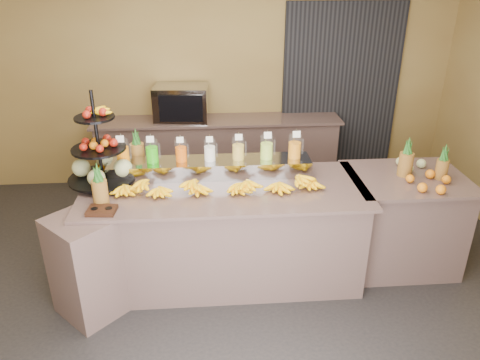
{
  "coord_description": "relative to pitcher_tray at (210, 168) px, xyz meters",
  "views": [
    {
      "loc": [
        -0.14,
        -3.38,
        2.75
      ],
      "look_at": [
        0.14,
        0.3,
        1.0
      ],
      "focal_mm": 35.0,
      "sensor_mm": 36.0,
      "label": 1
    }
  ],
  "objects": [
    {
      "name": "right_fruit_pile",
      "position": [
        1.92,
        -0.28,
        -0.0
      ],
      "size": [
        0.42,
        0.4,
        0.22
      ],
      "color": "brown",
      "rests_on": "right_counter"
    },
    {
      "name": "ground",
      "position": [
        0.12,
        -0.58,
        -1.01
      ],
      "size": [
        6.0,
        6.0,
        0.0
      ],
      "primitive_type": "plane",
      "color": "black",
      "rests_on": "ground"
    },
    {
      "name": "juice_pitcher_lime",
      "position": [
        0.52,
        -0.0,
        0.17
      ],
      "size": [
        0.12,
        0.12,
        0.29
      ],
      "color": "silver",
      "rests_on": "pitcher_tray"
    },
    {
      "name": "juice_pitcher_orange_c",
      "position": [
        0.78,
        -0.0,
        0.17
      ],
      "size": [
        0.12,
        0.12,
        0.29
      ],
      "color": "silver",
      "rests_on": "pitcher_tray"
    },
    {
      "name": "pineapple_left_a",
      "position": [
        -0.9,
        -0.5,
        0.06
      ],
      "size": [
        0.13,
        0.13,
        0.37
      ],
      "rotation": [
        0.0,
        0.0,
        0.17
      ],
      "color": "brown",
      "rests_on": "buffet_counter"
    },
    {
      "name": "juice_pitcher_milk",
      "position": [
        -0.0,
        -0.0,
        0.16
      ],
      "size": [
        0.11,
        0.11,
        0.26
      ],
      "color": "silver",
      "rests_on": "pitcher_tray"
    },
    {
      "name": "juice_pitcher_lemon",
      "position": [
        0.26,
        -0.0,
        0.17
      ],
      "size": [
        0.11,
        0.12,
        0.27
      ],
      "color": "silver",
      "rests_on": "pitcher_tray"
    },
    {
      "name": "juice_pitcher_green",
      "position": [
        -0.52,
        -0.0,
        0.17
      ],
      "size": [
        0.11,
        0.12,
        0.28
      ],
      "color": "silver",
      "rests_on": "pitcher_tray"
    },
    {
      "name": "pineapple_left_b",
      "position": [
        -0.68,
        0.22,
        0.08
      ],
      "size": [
        0.13,
        0.13,
        0.41
      ],
      "rotation": [
        0.0,
        0.0,
        0.19
      ],
      "color": "brown",
      "rests_on": "buffet_counter"
    },
    {
      "name": "pitcher_tray",
      "position": [
        0.0,
        0.0,
        0.0
      ],
      "size": [
        1.85,
        0.3,
        0.15
      ],
      "primitive_type": "cube",
      "color": "gray",
      "rests_on": "buffet_counter"
    },
    {
      "name": "condiment_caddy",
      "position": [
        -0.87,
        -0.64,
        -0.06
      ],
      "size": [
        0.24,
        0.19,
        0.03
      ],
      "primitive_type": "cube",
      "rotation": [
        0.0,
        0.0,
        -0.1
      ],
      "color": "black",
      "rests_on": "buffet_counter"
    },
    {
      "name": "buffet_counter",
      "position": [
        0.0,
        -0.32,
        -0.54
      ],
      "size": [
        2.75,
        1.25,
        0.93
      ],
      "color": "gray",
      "rests_on": "ground"
    },
    {
      "name": "right_counter",
      "position": [
        1.82,
        -0.18,
        -0.54
      ],
      "size": [
        1.08,
        0.88,
        0.93
      ],
      "color": "gray",
      "rests_on": "ground"
    },
    {
      "name": "back_ledge",
      "position": [
        0.12,
        1.67,
        -0.54
      ],
      "size": [
        3.1,
        0.55,
        0.93
      ],
      "color": "gray",
      "rests_on": "ground"
    },
    {
      "name": "banana_heap",
      "position": [
        0.08,
        -0.32,
        -0.01
      ],
      "size": [
        1.86,
        0.17,
        0.15
      ],
      "color": "yellow",
      "rests_on": "buffet_counter"
    },
    {
      "name": "juice_pitcher_orange_a",
      "position": [
        -0.78,
        -0.0,
        0.17
      ],
      "size": [
        0.12,
        0.12,
        0.29
      ],
      "color": "silver",
      "rests_on": "pitcher_tray"
    },
    {
      "name": "room_envelope",
      "position": [
        0.31,
        0.21,
        0.87
      ],
      "size": [
        6.04,
        5.02,
        2.82
      ],
      "color": "olive",
      "rests_on": "ground"
    },
    {
      "name": "fruit_stand",
      "position": [
        -0.92,
        -0.09,
        0.14
      ],
      "size": [
        0.7,
        0.7,
        0.84
      ],
      "rotation": [
        0.0,
        0.0,
        -0.18
      ],
      "color": "black",
      "rests_on": "buffet_counter"
    },
    {
      "name": "juice_pitcher_orange_b",
      "position": [
        -0.26,
        -0.0,
        0.16
      ],
      "size": [
        0.11,
        0.11,
        0.26
      ],
      "color": "silver",
      "rests_on": "pitcher_tray"
    },
    {
      "name": "oven_warmer",
      "position": [
        -0.32,
        1.67,
        0.14
      ],
      "size": [
        0.68,
        0.5,
        0.43
      ],
      "primitive_type": "cube",
      "rotation": [
        0.0,
        0.0,
        -0.08
      ],
      "color": "gray",
      "rests_on": "back_ledge"
    }
  ]
}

